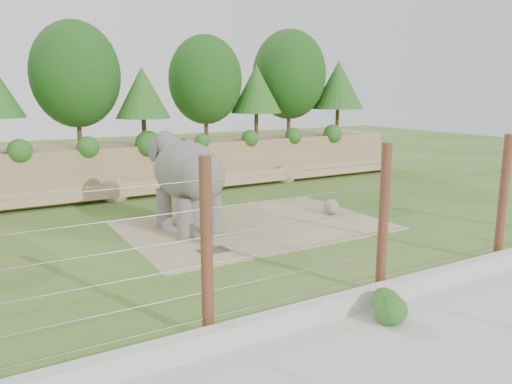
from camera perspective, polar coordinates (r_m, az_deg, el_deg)
ground at (r=17.19m, az=3.39°, el=-6.39°), size 90.00×90.00×0.00m
back_embankment at (r=28.02m, az=-10.17°, el=8.64°), size 30.00×5.52×8.77m
dirt_patch at (r=19.88m, az=-0.21°, el=-3.85°), size 10.00×7.00×0.02m
drain_grate at (r=16.82m, az=-4.91°, el=-6.69°), size 1.00×0.60×0.03m
elephant at (r=18.94m, az=-7.82°, el=0.84°), size 2.10×4.54×3.61m
stone_ball at (r=21.81m, az=8.56°, el=-1.66°), size 0.67×0.67×0.67m
retaining_wall at (r=13.49m, az=15.49°, el=-10.79°), size 26.00×0.35×0.50m
walkway at (r=12.42m, az=22.24°, el=-14.50°), size 26.00×4.00×0.01m
barrier_fence at (r=13.28m, az=14.35°, el=-3.13°), size 20.26×0.26×4.00m
walkway_shrub at (r=12.27m, az=14.90°, el=-12.48°), size 0.71×0.71×0.71m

